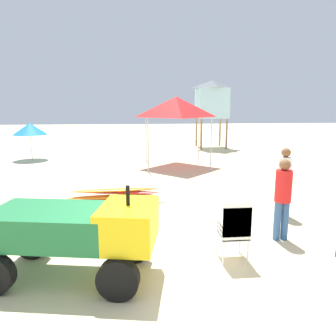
{
  "coord_description": "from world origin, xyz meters",
  "views": [
    {
      "loc": [
        -0.49,
        -4.91,
        2.68
      ],
      "look_at": [
        0.27,
        2.69,
        1.16
      ],
      "focal_mm": 34.35,
      "sensor_mm": 36.0,
      "label": 1
    }
  ],
  "objects_px": {
    "stacked_plastic_chairs": "(235,226)",
    "lifeguard_tower": "(212,99)",
    "lifeguard_near_center": "(284,177)",
    "popup_canopy": "(176,107)",
    "utility_cart": "(77,230)",
    "beach_umbrella_left": "(30,129)",
    "surfboard_pile": "(115,198)",
    "lifeguard_near_left": "(283,194)"
  },
  "relations": [
    {
      "from": "popup_canopy",
      "to": "beach_umbrella_left",
      "type": "relative_size",
      "value": 1.68
    },
    {
      "from": "utility_cart",
      "to": "lifeguard_near_left",
      "type": "distance_m",
      "value": 3.93
    },
    {
      "from": "surfboard_pile",
      "to": "beach_umbrella_left",
      "type": "height_order",
      "value": "beach_umbrella_left"
    },
    {
      "from": "popup_canopy",
      "to": "beach_umbrella_left",
      "type": "bearing_deg",
      "value": 160.86
    },
    {
      "from": "stacked_plastic_chairs",
      "to": "lifeguard_tower",
      "type": "height_order",
      "value": "lifeguard_tower"
    },
    {
      "from": "lifeguard_near_left",
      "to": "lifeguard_tower",
      "type": "xyz_separation_m",
      "value": [
        1.84,
        13.96,
        2.04
      ]
    },
    {
      "from": "surfboard_pile",
      "to": "popup_canopy",
      "type": "xyz_separation_m",
      "value": [
        2.31,
        5.51,
        2.34
      ]
    },
    {
      "from": "lifeguard_near_center",
      "to": "popup_canopy",
      "type": "distance_m",
      "value": 7.1
    },
    {
      "from": "surfboard_pile",
      "to": "beach_umbrella_left",
      "type": "bearing_deg",
      "value": 119.95
    },
    {
      "from": "stacked_plastic_chairs",
      "to": "surfboard_pile",
      "type": "distance_m",
      "value": 4.03
    },
    {
      "from": "lifeguard_tower",
      "to": "popup_canopy",
      "type": "bearing_deg",
      "value": -116.47
    },
    {
      "from": "beach_umbrella_left",
      "to": "surfboard_pile",
      "type": "bearing_deg",
      "value": -60.05
    },
    {
      "from": "stacked_plastic_chairs",
      "to": "beach_umbrella_left",
      "type": "xyz_separation_m",
      "value": [
        -6.76,
        11.23,
        0.86
      ]
    },
    {
      "from": "lifeguard_near_center",
      "to": "beach_umbrella_left",
      "type": "distance_m",
      "value": 12.53
    },
    {
      "from": "utility_cart",
      "to": "beach_umbrella_left",
      "type": "height_order",
      "value": "beach_umbrella_left"
    },
    {
      "from": "utility_cart",
      "to": "beach_umbrella_left",
      "type": "distance_m",
      "value": 12.23
    },
    {
      "from": "popup_canopy",
      "to": "lifeguard_tower",
      "type": "distance_m",
      "value": 6.64
    },
    {
      "from": "utility_cart",
      "to": "stacked_plastic_chairs",
      "type": "xyz_separation_m",
      "value": [
        2.57,
        0.23,
        -0.13
      ]
    },
    {
      "from": "beach_umbrella_left",
      "to": "lifeguard_near_center",
      "type": "bearing_deg",
      "value": -46.38
    },
    {
      "from": "surfboard_pile",
      "to": "popup_canopy",
      "type": "bearing_deg",
      "value": 67.21
    },
    {
      "from": "lifeguard_near_center",
      "to": "beach_umbrella_left",
      "type": "bearing_deg",
      "value": 133.62
    },
    {
      "from": "surfboard_pile",
      "to": "popup_canopy",
      "type": "relative_size",
      "value": 0.9
    },
    {
      "from": "surfboard_pile",
      "to": "lifeguard_tower",
      "type": "xyz_separation_m",
      "value": [
        5.27,
        11.44,
        2.75
      ]
    },
    {
      "from": "lifeguard_near_center",
      "to": "lifeguard_tower",
      "type": "xyz_separation_m",
      "value": [
        1.17,
        12.61,
        2.02
      ]
    },
    {
      "from": "stacked_plastic_chairs",
      "to": "beach_umbrella_left",
      "type": "distance_m",
      "value": 13.14
    },
    {
      "from": "stacked_plastic_chairs",
      "to": "beach_umbrella_left",
      "type": "height_order",
      "value": "beach_umbrella_left"
    },
    {
      "from": "beach_umbrella_left",
      "to": "popup_canopy",
      "type": "bearing_deg",
      "value": -19.14
    },
    {
      "from": "utility_cart",
      "to": "lifeguard_near_left",
      "type": "bearing_deg",
      "value": 15.53
    },
    {
      "from": "utility_cart",
      "to": "surfboard_pile",
      "type": "relative_size",
      "value": 1.0
    },
    {
      "from": "stacked_plastic_chairs",
      "to": "lifeguard_tower",
      "type": "bearing_deg",
      "value": 78.34
    },
    {
      "from": "lifeguard_tower",
      "to": "beach_umbrella_left",
      "type": "xyz_separation_m",
      "value": [
        -9.81,
        -3.55,
        -1.47
      ]
    },
    {
      "from": "utility_cart",
      "to": "lifeguard_tower",
      "type": "bearing_deg",
      "value": 69.48
    },
    {
      "from": "stacked_plastic_chairs",
      "to": "lifeguard_near_left",
      "type": "xyz_separation_m",
      "value": [
        1.21,
        0.82,
        0.29
      ]
    },
    {
      "from": "utility_cart",
      "to": "popup_canopy",
      "type": "xyz_separation_m",
      "value": [
        2.67,
        9.08,
        1.79
      ]
    },
    {
      "from": "utility_cart",
      "to": "popup_canopy",
      "type": "height_order",
      "value": "popup_canopy"
    },
    {
      "from": "lifeguard_near_center",
      "to": "lifeguard_tower",
      "type": "height_order",
      "value": "lifeguard_tower"
    },
    {
      "from": "utility_cart",
      "to": "lifeguard_tower",
      "type": "distance_m",
      "value": 16.18
    },
    {
      "from": "lifeguard_near_left",
      "to": "utility_cart",
      "type": "bearing_deg",
      "value": -164.47
    },
    {
      "from": "lifeguard_near_center",
      "to": "beach_umbrella_left",
      "type": "height_order",
      "value": "beach_umbrella_left"
    },
    {
      "from": "stacked_plastic_chairs",
      "to": "lifeguard_near_left",
      "type": "distance_m",
      "value": 1.49
    },
    {
      "from": "lifeguard_near_center",
      "to": "lifeguard_tower",
      "type": "distance_m",
      "value": 12.83
    },
    {
      "from": "lifeguard_near_left",
      "to": "lifeguard_tower",
      "type": "height_order",
      "value": "lifeguard_tower"
    }
  ]
}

